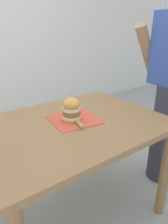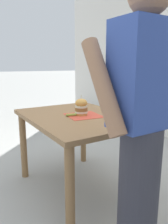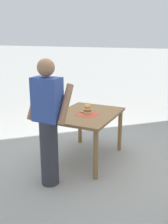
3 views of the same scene
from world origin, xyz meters
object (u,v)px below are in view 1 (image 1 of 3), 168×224
Objects in this scene: patio_table at (72,139)px; sandwich at (71,109)px; pickle_spear at (80,124)px; parked_car_near_curb at (105,37)px.

sandwich is at bearing 145.19° from patio_table.
pickle_spear is at bearing 5.27° from patio_table.
patio_table is at bearing -43.24° from parked_car_near_curb.
parked_car_near_curb reaches higher than pickle_spear.
patio_table is 0.28× the size of parked_car_near_curb.
parked_car_near_curb is (-8.86, 8.25, -0.06)m from pickle_spear.
pickle_spear is (0.08, 0.01, 0.13)m from patio_table.
sandwich is 0.12m from pickle_spear.
sandwich is 12.02m from parked_car_near_curb.
patio_table is at bearing -34.81° from sandwich.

